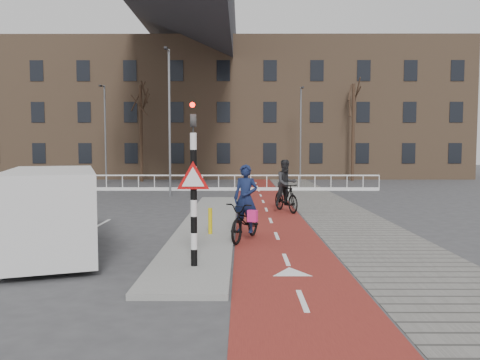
{
  "coord_description": "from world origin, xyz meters",
  "views": [
    {
      "loc": [
        0.43,
        -12.01,
        2.69
      ],
      "look_at": [
        0.37,
        5.0,
        1.5
      ],
      "focal_mm": 35.0,
      "sensor_mm": 36.0,
      "label": 1
    }
  ],
  "objects": [
    {
      "name": "streetlight_near",
      "position": [
        -3.48,
        13.46,
        3.97
      ],
      "size": [
        0.12,
        0.12,
        7.95
      ],
      "primitive_type": "cylinder",
      "color": "slate",
      "rests_on": "ground"
    },
    {
      "name": "cyclist_far",
      "position": [
        2.28,
        7.3,
        0.91
      ],
      "size": [
        1.29,
        2.12,
        2.17
      ],
      "rotation": [
        0.0,
        0.0,
        0.37
      ],
      "color": "black",
      "rests_on": "bike_lane"
    },
    {
      "name": "sidewalk",
      "position": [
        4.3,
        10.0,
        0.01
      ],
      "size": [
        3.0,
        60.0,
        0.01
      ],
      "primitive_type": "cube",
      "color": "slate",
      "rests_on": "ground"
    },
    {
      "name": "tree_right",
      "position": [
        9.39,
        25.71,
        3.88
      ],
      "size": [
        0.25,
        0.25,
        7.75
      ],
      "primitive_type": "cylinder",
      "color": "black",
      "rests_on": "ground"
    },
    {
      "name": "streetlight_right",
      "position": [
        4.94,
        23.82,
        3.62
      ],
      "size": [
        0.12,
        0.12,
        7.25
      ],
      "primitive_type": "cylinder",
      "color": "slate",
      "rests_on": "ground"
    },
    {
      "name": "ground",
      "position": [
        0.0,
        0.0,
        0.0
      ],
      "size": [
        120.0,
        120.0,
        0.0
      ],
      "primitive_type": "plane",
      "color": "#38383A",
      "rests_on": "ground"
    },
    {
      "name": "cyclist_near",
      "position": [
        0.55,
        1.35,
        0.75
      ],
      "size": [
        1.42,
        2.26,
        2.19
      ],
      "rotation": [
        0.0,
        0.0,
        -0.34
      ],
      "color": "black",
      "rests_on": "bike_lane"
    },
    {
      "name": "bike_lane",
      "position": [
        1.5,
        10.0,
        0.01
      ],
      "size": [
        2.5,
        60.0,
        0.01
      ],
      "primitive_type": "cube",
      "color": "maroon",
      "rests_on": "ground"
    },
    {
      "name": "townhouse_row",
      "position": [
        -3.0,
        32.0,
        7.81
      ],
      "size": [
        46.0,
        10.0,
        15.9
      ],
      "color": "#7F6047",
      "rests_on": "ground"
    },
    {
      "name": "tree_mid",
      "position": [
        -7.47,
        24.82,
        3.77
      ],
      "size": [
        0.26,
        0.26,
        7.53
      ],
      "primitive_type": "cylinder",
      "color": "black",
      "rests_on": "ground"
    },
    {
      "name": "bollard",
      "position": [
        -0.5,
        1.76,
        0.5
      ],
      "size": [
        0.12,
        0.12,
        0.77
      ],
      "primitive_type": "cylinder",
      "color": "yellow",
      "rests_on": "curb_island"
    },
    {
      "name": "van",
      "position": [
        -4.28,
        -0.53,
        1.13
      ],
      "size": [
        3.51,
        5.35,
        2.14
      ],
      "rotation": [
        0.0,
        0.0,
        0.33
      ],
      "color": "silver",
      "rests_on": "ground"
    },
    {
      "name": "streetlight_left",
      "position": [
        -9.66,
        22.68,
        3.62
      ],
      "size": [
        0.12,
        0.12,
        7.23
      ],
      "primitive_type": "cylinder",
      "color": "slate",
      "rests_on": "ground"
    },
    {
      "name": "railing",
      "position": [
        -5.0,
        17.0,
        0.31
      ],
      "size": [
        28.0,
        0.1,
        0.99
      ],
      "color": "silver",
      "rests_on": "ground"
    },
    {
      "name": "traffic_signal",
      "position": [
        -0.6,
        -2.02,
        1.99
      ],
      "size": [
        0.8,
        0.8,
        3.68
      ],
      "color": "black",
      "rests_on": "curb_island"
    },
    {
      "name": "curb_island",
      "position": [
        -0.7,
        4.0,
        0.06
      ],
      "size": [
        1.8,
        16.0,
        0.12
      ],
      "primitive_type": "cube",
      "color": "gray",
      "rests_on": "ground"
    }
  ]
}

